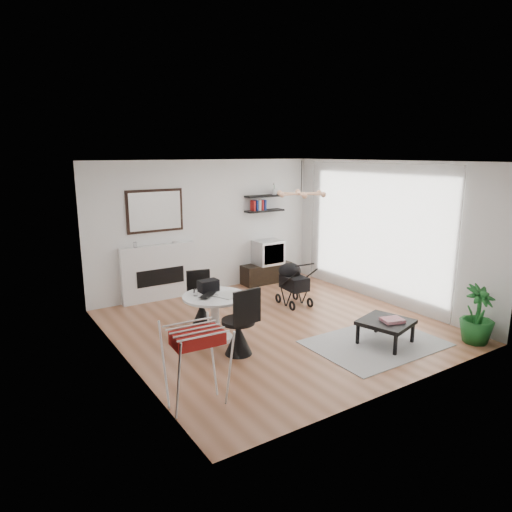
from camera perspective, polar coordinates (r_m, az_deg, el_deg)
floor at (r=7.71m, az=2.58°, el=-8.77°), size 5.00×5.00×0.00m
ceiling at (r=7.18m, az=2.79°, el=11.72°), size 5.00×5.00×0.00m
wall_back at (r=9.44m, az=-6.16°, el=3.68°), size 5.00×0.00×5.00m
wall_left at (r=6.25m, az=-16.35°, el=-1.45°), size 0.00×5.00×5.00m
wall_right at (r=8.99m, az=15.80°, el=2.81°), size 0.00×5.00×5.00m
sheer_curtain at (r=9.05m, az=14.43°, el=2.95°), size 0.04×3.60×2.60m
fireplace at (r=9.07m, az=-12.06°, el=-1.19°), size 1.50×0.17×2.16m
shelf_lower at (r=9.96m, az=1.08°, el=5.68°), size 0.90×0.25×0.04m
shelf_upper at (r=9.93m, az=1.09°, el=7.51°), size 0.90×0.25×0.04m
pendant_lamp at (r=7.87m, az=5.66°, el=7.75°), size 0.90×0.90×0.10m
tv_console at (r=10.16m, az=1.30°, el=-2.15°), size 1.14×0.40×0.43m
crt_tv at (r=10.06m, az=1.45°, el=0.51°), size 0.61×0.53×0.53m
dining_table at (r=7.05m, az=-5.15°, el=-6.82°), size 0.98×0.98×0.72m
laptop at (r=6.90m, az=-5.68°, el=-5.00°), size 0.42×0.40×0.03m
black_bag at (r=7.15m, az=-5.98°, el=-3.71°), size 0.31×0.20×0.18m
newspaper at (r=6.96m, az=-3.43°, el=-4.86°), size 0.47×0.43×0.01m
drinking_glass at (r=6.97m, az=-7.58°, el=-4.53°), size 0.06×0.06×0.10m
chair_far at (r=7.69m, az=-6.83°, el=-6.60°), size 0.46×0.48×0.92m
chair_near at (r=6.59m, az=-2.11°, el=-9.62°), size 0.48×0.50×1.01m
drying_rack at (r=5.29m, az=-7.45°, el=-13.38°), size 0.67×0.63×0.96m
stroller at (r=8.71m, az=4.62°, el=-3.61°), size 0.50×0.75×0.88m
rug at (r=7.28m, az=14.70°, el=-10.50°), size 1.96×1.41×0.01m
coffee_table at (r=7.20m, az=15.93°, el=-8.06°), size 0.86×0.86×0.36m
magazines at (r=7.16m, az=16.68°, el=-7.67°), size 0.36×0.32×0.04m
potted_plant at (r=7.70m, az=25.96°, el=-6.62°), size 0.53×0.53×0.89m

